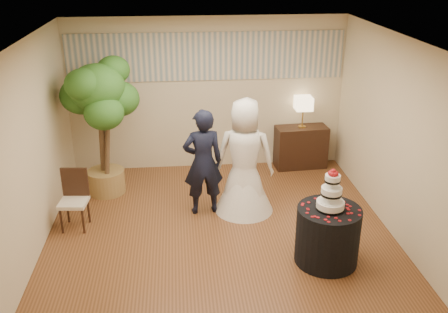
{
  "coord_description": "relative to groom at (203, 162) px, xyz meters",
  "views": [
    {
      "loc": [
        -0.55,
        -6.3,
        3.88
      ],
      "look_at": [
        0.1,
        0.4,
        1.05
      ],
      "focal_mm": 40.0,
      "sensor_mm": 36.0,
      "label": 1
    }
  ],
  "objects": [
    {
      "name": "wall_right",
      "position": [
        2.69,
        -0.68,
        0.55
      ],
      "size": [
        0.06,
        5.0,
        2.8
      ],
      "primitive_type": "cube",
      "color": "beige",
      "rests_on": "ground"
    },
    {
      "name": "console",
      "position": [
        1.93,
        1.59,
        -0.45
      ],
      "size": [
        0.98,
        0.49,
        0.79
      ],
      "primitive_type": "cube",
      "rotation": [
        0.0,
        0.0,
        0.07
      ],
      "color": "black",
      "rests_on": "floor"
    },
    {
      "name": "floor",
      "position": [
        0.19,
        -0.68,
        -0.85
      ],
      "size": [
        5.0,
        5.0,
        0.0
      ],
      "primitive_type": "cube",
      "color": "brown",
      "rests_on": "ground"
    },
    {
      "name": "wedding_cake",
      "position": [
        1.54,
        -1.51,
        0.22
      ],
      "size": [
        0.36,
        0.36,
        0.56
      ],
      "primitive_type": null,
      "color": "white",
      "rests_on": "cake_table"
    },
    {
      "name": "groom",
      "position": [
        0.0,
        0.0,
        0.0
      ],
      "size": [
        0.66,
        0.48,
        1.69
      ],
      "primitive_type": "imported",
      "rotation": [
        0.0,
        0.0,
        3.27
      ],
      "color": "black",
      "rests_on": "floor"
    },
    {
      "name": "mural_border",
      "position": [
        0.19,
        1.8,
        1.25
      ],
      "size": [
        4.9,
        0.02,
        0.85
      ],
      "primitive_type": "cube",
      "color": "#AAA89B",
      "rests_on": "wall_back"
    },
    {
      "name": "wall_back",
      "position": [
        0.19,
        1.82,
        0.55
      ],
      "size": [
        5.0,
        0.06,
        2.8
      ],
      "primitive_type": "cube",
      "color": "beige",
      "rests_on": "ground"
    },
    {
      "name": "bride",
      "position": [
        0.64,
        0.0,
        0.07
      ],
      "size": [
        1.11,
        1.11,
        1.84
      ],
      "primitive_type": "imported",
      "rotation": [
        0.0,
        0.0,
        2.91
      ],
      "color": "white",
      "rests_on": "floor"
    },
    {
      "name": "ceiling",
      "position": [
        0.19,
        -0.68,
        1.95
      ],
      "size": [
        5.0,
        5.0,
        0.0
      ],
      "primitive_type": "cube",
      "color": "white",
      "rests_on": "wall_back"
    },
    {
      "name": "wall_front",
      "position": [
        0.19,
        -3.18,
        0.55
      ],
      "size": [
        5.0,
        0.06,
        2.8
      ],
      "primitive_type": "cube",
      "color": "beige",
      "rests_on": "ground"
    },
    {
      "name": "ficus_tree",
      "position": [
        -1.61,
        0.84,
        0.32
      ],
      "size": [
        1.52,
        1.52,
        2.34
      ],
      "primitive_type": null,
      "rotation": [
        0.0,
        0.0,
        2.62
      ],
      "color": "#2C5F1D",
      "rests_on": "floor"
    },
    {
      "name": "cake_table",
      "position": [
        1.54,
        -1.51,
        -0.46
      ],
      "size": [
        0.94,
        0.94,
        0.78
      ],
      "primitive_type": "cylinder",
      "rotation": [
        0.0,
        0.0,
        -0.13
      ],
      "color": "black",
      "rests_on": "floor"
    },
    {
      "name": "wall_left",
      "position": [
        -2.31,
        -0.68,
        0.55
      ],
      "size": [
        0.06,
        5.0,
        2.8
      ],
      "primitive_type": "cube",
      "color": "beige",
      "rests_on": "ground"
    },
    {
      "name": "side_chair",
      "position": [
        -1.93,
        -0.31,
        -0.4
      ],
      "size": [
        0.45,
        0.47,
        0.9
      ],
      "primitive_type": null,
      "rotation": [
        0.0,
        0.0,
        -0.1
      ],
      "color": "black",
      "rests_on": "floor"
    },
    {
      "name": "table_lamp",
      "position": [
        1.93,
        1.59,
        0.24
      ],
      "size": [
        0.3,
        0.3,
        0.58
      ],
      "primitive_type": null,
      "color": "beige",
      "rests_on": "console"
    }
  ]
}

